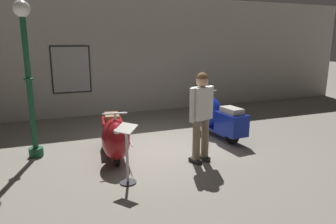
% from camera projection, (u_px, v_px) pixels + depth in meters
% --- Properties ---
extents(ground_plane, '(60.00, 60.00, 0.00)m').
position_uv_depth(ground_plane, '(163.00, 149.00, 6.61)').
color(ground_plane, slate).
extents(showroom_back_wall, '(18.00, 0.63, 3.73)m').
position_uv_depth(showroom_back_wall, '(116.00, 56.00, 9.65)').
color(showroom_back_wall, '#ADA89E').
rests_on(showroom_back_wall, ground).
extents(scooter_0, '(0.67, 1.71, 1.02)m').
position_uv_depth(scooter_0, '(115.00, 137.00, 5.98)').
color(scooter_0, black).
rests_on(scooter_0, ground).
extents(scooter_1, '(0.64, 1.82, 1.09)m').
position_uv_depth(scooter_1, '(215.00, 116.00, 7.51)').
color(scooter_1, black).
rests_on(scooter_1, ground).
extents(lamppost, '(0.31, 0.31, 3.04)m').
position_uv_depth(lamppost, '(28.00, 69.00, 5.82)').
color(lamppost, '#144728').
rests_on(lamppost, ground).
extents(visitor_0, '(0.57, 0.36, 1.74)m').
position_uv_depth(visitor_0, '(201.00, 112.00, 5.70)').
color(visitor_0, black).
rests_on(visitor_0, ground).
extents(info_stanchion, '(0.37, 0.39, 1.00)m').
position_uv_depth(info_stanchion, '(127.00, 159.00, 4.94)').
color(info_stanchion, '#333338').
rests_on(info_stanchion, ground).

